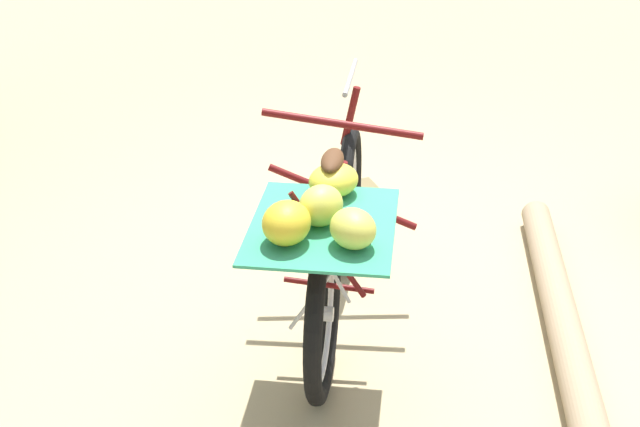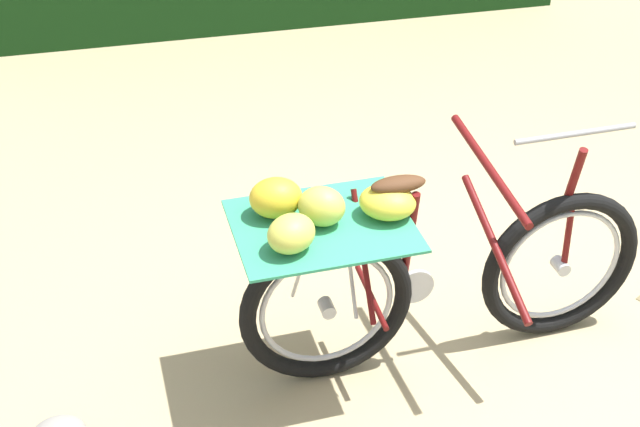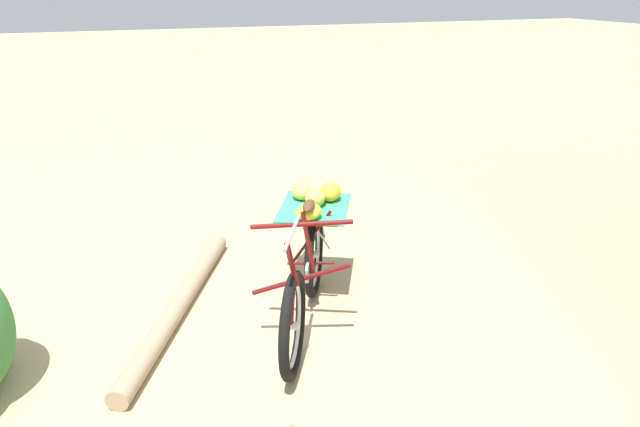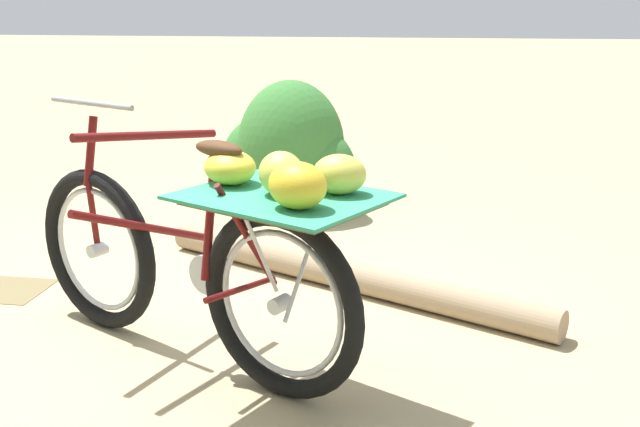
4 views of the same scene
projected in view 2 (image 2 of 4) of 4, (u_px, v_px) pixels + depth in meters
ground_plane at (536, 353)px, 4.02m from camera, size 60.00×60.00×0.00m
bicycle at (420, 268)px, 3.73m from camera, size 1.72×1.08×1.03m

